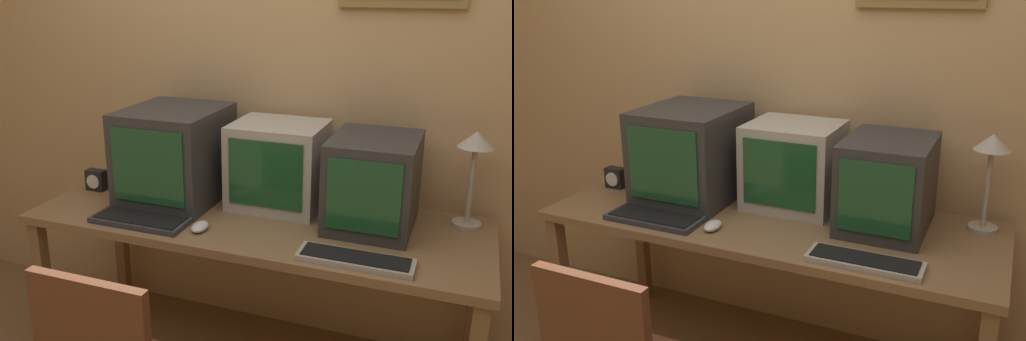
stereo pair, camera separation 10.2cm
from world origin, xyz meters
TOP-DOWN VIEW (x-y plane):
  - wall_back at (0.00, 1.36)m, footprint 8.00×0.08m
  - desk at (0.00, 0.92)m, footprint 1.95×0.71m
  - monitor_left at (-0.44, 1.01)m, footprint 0.42×0.48m
  - monitor_center at (0.04, 1.10)m, footprint 0.40×0.35m
  - monitor_right at (0.47, 1.03)m, footprint 0.34×0.43m
  - keyboard_main at (-0.44, 0.70)m, footprint 0.42×0.17m
  - keyboard_side at (0.49, 0.66)m, footprint 0.42×0.13m
  - mouse_near_keyboard at (-0.16, 0.71)m, footprint 0.06×0.10m
  - desk_clock at (-0.85, 0.97)m, footprint 0.10×0.06m
  - desk_lamp at (0.85, 1.16)m, footprint 0.14×0.14m

SIDE VIEW (x-z plane):
  - desk at x=0.00m, z-range 0.30..1.06m
  - keyboard_main at x=-0.44m, z-range 0.76..0.79m
  - keyboard_side at x=0.49m, z-range 0.76..0.79m
  - mouse_near_keyboard at x=-0.16m, z-range 0.76..0.80m
  - desk_clock at x=-0.85m, z-range 0.76..0.86m
  - monitor_right at x=0.47m, z-range 0.76..1.14m
  - monitor_center at x=0.04m, z-range 0.76..1.14m
  - monitor_left at x=-0.44m, z-range 0.76..1.19m
  - desk_lamp at x=0.85m, z-range 0.87..1.27m
  - wall_back at x=0.00m, z-range 0.00..2.60m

